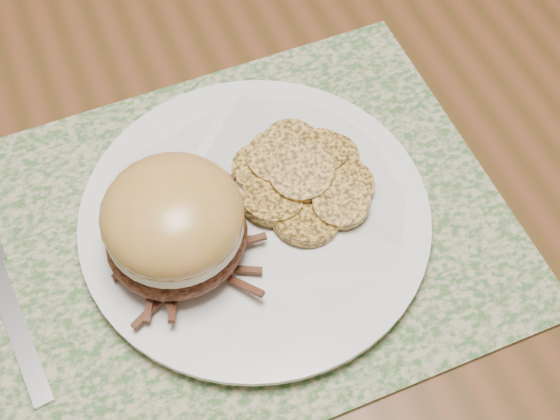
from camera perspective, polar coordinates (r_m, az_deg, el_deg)
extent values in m
cube|color=brown|center=(0.65, -13.95, -3.74)|extent=(1.50, 0.90, 0.04)
cylinder|color=brown|center=(1.35, 14.58, 12.23)|extent=(0.06, 0.06, 0.71)
cube|color=#3D6232|center=(0.62, -4.28, -2.08)|extent=(0.45, 0.33, 0.00)
cylinder|color=silver|center=(0.62, -1.84, -0.66)|extent=(0.26, 0.26, 0.02)
ellipsoid|color=black|center=(0.58, -7.54, -1.97)|extent=(0.13, 0.13, 0.04)
cylinder|color=beige|center=(0.56, -7.77, -0.92)|extent=(0.12, 0.12, 0.01)
ellipsoid|color=#B1773A|center=(0.55, -7.90, -0.34)|extent=(0.13, 0.13, 0.06)
cylinder|color=#BF8E38|center=(0.63, -1.37, 3.11)|extent=(0.06, 0.06, 0.01)
cylinder|color=#BF8E38|center=(0.63, 0.82, 4.67)|extent=(0.07, 0.07, 0.02)
cylinder|color=#BF8E38|center=(0.63, 3.39, 3.72)|extent=(0.06, 0.06, 0.02)
cylinder|color=#BF8E38|center=(0.61, -0.60, 0.80)|extent=(0.06, 0.06, 0.02)
cylinder|color=#BF8E38|center=(0.61, 1.60, 2.81)|extent=(0.06, 0.06, 0.02)
cylinder|color=#BF8E38|center=(0.62, 4.69, 1.93)|extent=(0.06, 0.06, 0.01)
cylinder|color=#BF8E38|center=(0.60, 1.91, -0.47)|extent=(0.08, 0.08, 0.02)
cylinder|color=#BF8E38|center=(0.60, 4.50, 0.59)|extent=(0.06, 0.06, 0.01)
cylinder|color=#BF8E38|center=(0.63, 2.97, 4.25)|extent=(0.06, 0.06, 0.01)
cylinder|color=#BF8E38|center=(0.63, -0.22, 3.91)|extent=(0.05, 0.05, 0.02)
cube|color=silver|center=(0.61, -18.62, -8.35)|extent=(0.03, 0.13, 0.00)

